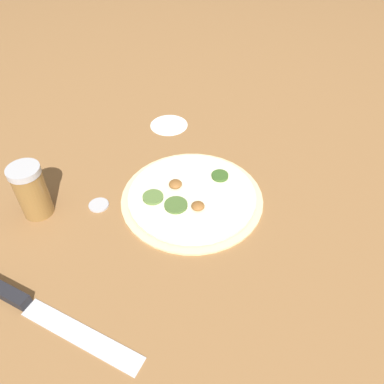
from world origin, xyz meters
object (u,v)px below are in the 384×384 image
(spice_jar, at_px, (31,191))
(loose_cap, at_px, (99,204))
(pizza, at_px, (192,196))
(knife, at_px, (16,298))

(spice_jar, distance_m, loose_cap, 0.12)
(pizza, relative_size, spice_jar, 2.59)
(knife, xyz_separation_m, spice_jar, (-0.08, 0.17, 0.05))
(spice_jar, relative_size, loose_cap, 2.78)
(loose_cap, bearing_deg, knife, -96.16)
(pizza, relative_size, knife, 0.85)
(pizza, xyz_separation_m, knife, (-0.19, -0.29, 0.00))
(knife, height_order, loose_cap, knife)
(pizza, distance_m, loose_cap, 0.18)
(pizza, height_order, loose_cap, pizza)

